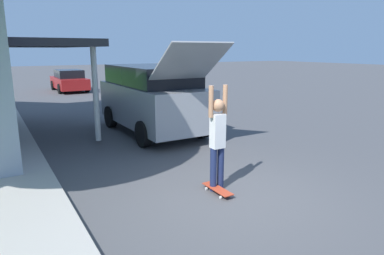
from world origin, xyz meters
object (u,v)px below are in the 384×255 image
(suv_parked, at_px, (152,97))
(skateboarder, at_px, (218,137))
(skateboard, at_px, (217,189))
(car_down_street, at_px, (69,81))

(suv_parked, xyz_separation_m, skateboarder, (-0.95, -5.08, -0.10))
(suv_parked, bearing_deg, skateboard, -101.19)
(suv_parked, height_order, car_down_street, suv_parked)
(suv_parked, relative_size, skateboard, 7.14)
(car_down_street, relative_size, skateboarder, 2.02)
(suv_parked, height_order, skateboarder, suv_parked)
(car_down_street, relative_size, skateboard, 5.36)
(suv_parked, bearing_deg, skateboarder, -100.57)
(car_down_street, height_order, skateboard, car_down_street)
(skateboarder, bearing_deg, skateboard, -120.23)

